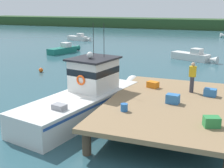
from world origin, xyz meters
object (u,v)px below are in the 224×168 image
object	(u,v)px
main_fishing_boat	(87,96)
moored_boat_mid_harbor	(79,38)
crate_stack_mid_dock	(153,85)
deckhand_by_the_boat	(192,77)
moored_boat_off_the_point	(193,56)
bait_bucket	(124,107)
crate_single_far	(173,99)
crate_single_by_cleat	(210,92)
moored_boat_near_channel	(64,50)
mooring_buoy_outer	(41,70)
crate_stack_near_edge	(212,122)

from	to	relation	value
main_fishing_boat	moored_boat_mid_harbor	world-z (taller)	main_fishing_boat
crate_stack_mid_dock	deckhand_by_the_boat	world-z (taller)	deckhand_by_the_boat
moored_boat_off_the_point	bait_bucket	bearing A→B (deg)	-93.05
crate_single_far	bait_bucket	distance (m)	2.59
main_fishing_boat	crate_single_far	xyz separation A→B (m)	(4.56, -0.13, 0.41)
crate_single_by_cleat	crate_single_far	world-z (taller)	crate_single_far
moored_boat_mid_harbor	moored_boat_off_the_point	size ratio (longest dim) A/B	0.93
crate_stack_mid_dock	deckhand_by_the_boat	bearing A→B (deg)	-4.86
crate_stack_mid_dock	moored_boat_near_channel	world-z (taller)	crate_stack_mid_dock
moored_boat_mid_harbor	moored_boat_near_channel	bearing A→B (deg)	-71.11
crate_single_by_cleat	deckhand_by_the_boat	world-z (taller)	deckhand_by_the_boat
crate_single_by_cleat	crate_single_far	distance (m)	2.43
moored_boat_mid_harbor	moored_boat_near_channel	world-z (taller)	moored_boat_near_channel
moored_boat_near_channel	moored_boat_off_the_point	size ratio (longest dim) A/B	0.98
crate_single_far	mooring_buoy_outer	bearing A→B (deg)	148.05
mooring_buoy_outer	crate_single_far	bearing A→B (deg)	-31.95
deckhand_by_the_boat	moored_boat_mid_harbor	world-z (taller)	deckhand_by_the_boat
bait_bucket	moored_boat_mid_harbor	size ratio (longest dim) A/B	0.07
crate_stack_mid_dock	deckhand_by_the_boat	distance (m)	2.26
bait_bucket	crate_stack_mid_dock	bearing A→B (deg)	85.50
main_fishing_boat	moored_boat_mid_harbor	xyz separation A→B (m)	(-15.83, 30.40, -0.60)
crate_stack_mid_dock	crate_single_by_cleat	bearing A→B (deg)	-10.10
moored_boat_near_channel	mooring_buoy_outer	distance (m)	10.64
deckhand_by_the_boat	moored_boat_mid_harbor	size ratio (longest dim) A/B	0.35
crate_stack_near_edge	deckhand_by_the_boat	size ratio (longest dim) A/B	0.37
main_fishing_boat	moored_boat_near_channel	size ratio (longest dim) A/B	2.00
main_fishing_boat	crate_stack_near_edge	world-z (taller)	main_fishing_boat
deckhand_by_the_boat	main_fishing_boat	bearing A→B (deg)	-158.46
deckhand_by_the_boat	moored_boat_near_channel	distance (m)	23.12
main_fishing_boat	crate_stack_mid_dock	distance (m)	3.81
crate_stack_mid_dock	mooring_buoy_outer	size ratio (longest dim) A/B	1.55
main_fishing_boat	moored_boat_near_channel	world-z (taller)	main_fishing_boat
main_fishing_boat	bait_bucket	size ratio (longest dim) A/B	29.31
crate_single_far	moored_boat_off_the_point	bearing A→B (deg)	92.32
main_fishing_boat	moored_boat_off_the_point	xyz separation A→B (m)	(3.81, 18.35, -0.56)
crate_stack_near_edge	bait_bucket	bearing A→B (deg)	172.93
bait_bucket	deckhand_by_the_boat	distance (m)	4.76
crate_stack_near_edge	mooring_buoy_outer	world-z (taller)	crate_stack_near_edge
moored_boat_mid_harbor	bait_bucket	bearing A→B (deg)	-60.16
deckhand_by_the_boat	moored_boat_near_channel	size ratio (longest dim) A/B	0.33
deckhand_by_the_boat	moored_boat_off_the_point	world-z (taller)	deckhand_by_the_boat
crate_stack_near_edge	crate_single_by_cleat	distance (m)	4.10
crate_stack_near_edge	mooring_buoy_outer	bearing A→B (deg)	144.98
main_fishing_boat	crate_stack_mid_dock	size ratio (longest dim) A/B	16.61
crate_single_by_cleat	moored_boat_off_the_point	world-z (taller)	crate_single_by_cleat
deckhand_by_the_boat	mooring_buoy_outer	world-z (taller)	deckhand_by_the_boat
moored_boat_mid_harbor	deckhand_by_the_boat	bearing A→B (deg)	-53.42
main_fishing_boat	moored_boat_mid_harbor	distance (m)	34.28
crate_single_far	bait_bucket	bearing A→B (deg)	-135.15
deckhand_by_the_boat	moored_boat_mid_harbor	distance (m)	35.33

